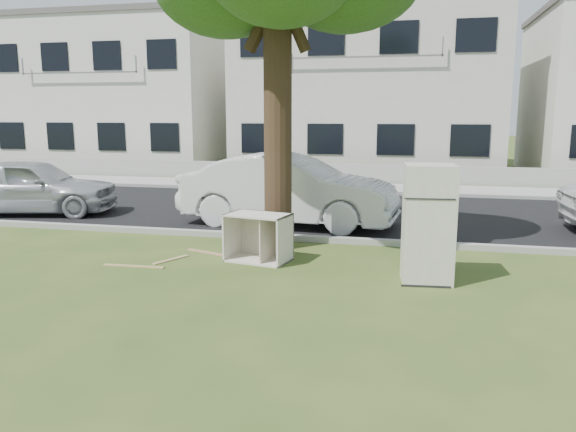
% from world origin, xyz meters
% --- Properties ---
extents(ground, '(120.00, 120.00, 0.00)m').
position_xyz_m(ground, '(0.00, 0.00, 0.00)').
color(ground, '#324A1A').
extents(road, '(120.00, 7.00, 0.01)m').
position_xyz_m(road, '(0.00, 6.00, 0.01)').
color(road, black).
rests_on(road, ground).
extents(kerb_near, '(120.00, 0.18, 0.12)m').
position_xyz_m(kerb_near, '(0.00, 2.45, 0.00)').
color(kerb_near, gray).
rests_on(kerb_near, ground).
extents(kerb_far, '(120.00, 0.18, 0.12)m').
position_xyz_m(kerb_far, '(0.00, 9.55, 0.00)').
color(kerb_far, gray).
rests_on(kerb_far, ground).
extents(sidewalk, '(120.00, 2.80, 0.01)m').
position_xyz_m(sidewalk, '(0.00, 11.00, 0.01)').
color(sidewalk, gray).
rests_on(sidewalk, ground).
extents(low_wall, '(120.00, 0.15, 0.70)m').
position_xyz_m(low_wall, '(0.00, 12.60, 0.35)').
color(low_wall, gray).
rests_on(low_wall, ground).
extents(townhouse_left, '(10.20, 8.16, 7.04)m').
position_xyz_m(townhouse_left, '(-12.00, 17.50, 3.52)').
color(townhouse_left, beige).
rests_on(townhouse_left, ground).
extents(townhouse_center, '(11.22, 8.16, 7.44)m').
position_xyz_m(townhouse_center, '(0.00, 17.50, 3.72)').
color(townhouse_center, beige).
rests_on(townhouse_center, ground).
extents(fridge, '(0.83, 0.78, 1.85)m').
position_xyz_m(fridge, '(2.43, 0.15, 0.93)').
color(fridge, '#BBB9A8').
rests_on(fridge, ground).
extents(cabinet, '(1.21, 0.89, 0.86)m').
position_xyz_m(cabinet, '(-0.51, 0.74, 0.43)').
color(cabinet, beige).
rests_on(cabinet, ground).
extents(plank_a, '(1.11, 0.14, 0.02)m').
position_xyz_m(plank_a, '(-2.50, -0.15, 0.01)').
color(plank_a, '#A58A50').
rests_on(plank_a, ground).
extents(plank_b, '(0.93, 0.41, 0.02)m').
position_xyz_m(plank_b, '(-1.60, 1.05, 0.01)').
color(plank_b, '#A47856').
rests_on(plank_b, ground).
extents(plank_c, '(0.42, 0.75, 0.02)m').
position_xyz_m(plank_c, '(-2.06, 0.41, 0.01)').
color(plank_c, tan).
rests_on(plank_c, ground).
extents(car_center, '(5.22, 2.22, 1.67)m').
position_xyz_m(car_center, '(-0.70, 4.06, 0.84)').
color(car_center, silver).
rests_on(car_center, ground).
extents(car_left, '(4.61, 2.67, 1.48)m').
position_xyz_m(car_left, '(-7.60, 3.98, 0.74)').
color(car_left, '#A9ABB0').
rests_on(car_left, ground).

